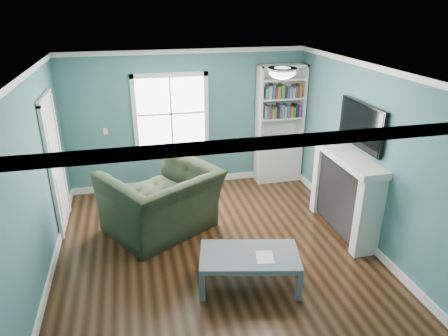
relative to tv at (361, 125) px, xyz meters
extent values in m
plane|color=black|center=(-2.20, -0.20, -1.72)|extent=(5.00, 5.00, 0.00)
plane|color=#3B7279|center=(-2.20, 2.30, -0.43)|extent=(4.50, 0.00, 4.50)
plane|color=#3B7279|center=(-2.20, -2.70, -0.43)|extent=(4.50, 0.00, 4.50)
plane|color=#3B7279|center=(-4.45, -0.20, -0.43)|extent=(0.00, 5.00, 5.00)
plane|color=#3B7279|center=(0.05, -0.20, -0.43)|extent=(0.00, 5.00, 5.00)
plane|color=white|center=(-2.20, -0.20, 0.88)|extent=(5.00, 5.00, 0.00)
cube|color=white|center=(-2.20, 2.28, -1.66)|extent=(4.50, 0.03, 0.12)
cube|color=white|center=(-4.44, -0.20, -1.66)|extent=(0.03, 5.00, 0.12)
cube|color=white|center=(0.03, -0.20, -1.66)|extent=(0.03, 5.00, 0.12)
cube|color=white|center=(-2.20, 2.28, 0.84)|extent=(4.50, 0.04, 0.08)
cube|color=white|center=(-2.20, -2.68, 0.84)|extent=(4.50, 0.04, 0.08)
cube|color=white|center=(-4.43, -0.20, 0.84)|extent=(0.04, 5.00, 0.08)
cube|color=white|center=(0.03, -0.20, 0.84)|extent=(0.04, 5.00, 0.08)
cube|color=white|center=(-2.50, 2.29, -0.27)|extent=(1.24, 0.01, 1.34)
cube|color=white|center=(-3.16, 2.28, -0.27)|extent=(0.08, 0.06, 1.50)
cube|color=white|center=(-1.84, 2.28, -0.27)|extent=(0.08, 0.06, 1.50)
cube|color=white|center=(-2.50, 2.28, -0.98)|extent=(1.40, 0.06, 0.08)
cube|color=white|center=(-2.50, 2.28, 0.44)|extent=(1.40, 0.06, 0.08)
cube|color=white|center=(-2.50, 2.28, -0.27)|extent=(1.24, 0.03, 0.03)
cube|color=white|center=(-2.50, 2.28, -0.27)|extent=(0.03, 0.03, 1.34)
cube|color=silver|center=(-0.43, 2.10, -1.27)|extent=(0.90, 0.35, 0.90)
cube|color=silver|center=(-0.86, 2.10, -0.12)|extent=(0.04, 0.35, 1.40)
cube|color=silver|center=(0.00, 2.10, -0.12)|extent=(0.04, 0.35, 1.40)
cube|color=silver|center=(-0.43, 2.26, -0.12)|extent=(0.90, 0.02, 1.40)
cube|color=silver|center=(-0.43, 2.10, 0.55)|extent=(0.90, 0.35, 0.04)
cube|color=silver|center=(-0.43, 2.10, -0.80)|extent=(0.84, 0.33, 0.03)
cube|color=silver|center=(-0.43, 2.10, -0.42)|extent=(0.84, 0.33, 0.03)
cube|color=silver|center=(-0.43, 2.10, -0.04)|extent=(0.84, 0.33, 0.03)
cube|color=silver|center=(-0.43, 2.10, 0.32)|extent=(0.84, 0.33, 0.03)
cube|color=tan|center=(-0.43, 2.08, -0.30)|extent=(0.70, 0.25, 0.22)
cube|color=#264C8C|center=(-0.43, 2.08, 0.08)|extent=(0.70, 0.25, 0.22)
cylinder|color=beige|center=(-0.43, 2.05, 0.46)|extent=(0.26, 0.06, 0.26)
cube|color=black|center=(-0.11, 0.00, -1.12)|extent=(0.30, 1.20, 1.10)
cube|color=black|center=(-0.13, 0.00, -1.32)|extent=(0.22, 0.65, 0.70)
cube|color=silver|center=(-0.13, -0.67, -1.12)|extent=(0.36, 0.16, 1.20)
cube|color=silver|center=(-0.13, 0.67, -1.12)|extent=(0.36, 0.16, 1.20)
cube|color=silver|center=(-0.15, 0.00, -0.47)|extent=(0.44, 1.58, 0.10)
cube|color=black|center=(0.00, 0.00, 0.00)|extent=(0.06, 1.10, 0.65)
cube|color=silver|center=(-4.43, 1.20, -0.70)|extent=(0.04, 0.80, 2.05)
cube|color=white|center=(-4.42, 0.75, -0.70)|extent=(0.05, 0.08, 2.13)
cube|color=white|center=(-4.42, 1.65, -0.70)|extent=(0.05, 0.08, 2.13)
cube|color=white|center=(-4.42, 1.20, 0.36)|extent=(0.05, 0.98, 0.08)
sphere|color=#BF8C3F|center=(-4.37, 1.50, -0.77)|extent=(0.07, 0.07, 0.07)
ellipsoid|color=white|center=(-1.30, -0.10, 0.82)|extent=(0.34, 0.34, 0.15)
cylinder|color=white|center=(-1.30, -0.10, 0.86)|extent=(0.38, 0.38, 0.03)
cube|color=white|center=(-3.70, 2.28, -0.52)|extent=(0.08, 0.01, 0.12)
imported|color=black|center=(-2.88, 0.65, -1.04)|extent=(1.87, 1.68, 1.37)
cube|color=#545D65|center=(-2.57, -1.10, -1.53)|extent=(0.08, 0.08, 0.38)
cube|color=#545D65|center=(-1.42, -1.36, -1.53)|extent=(0.08, 0.08, 0.38)
cube|color=#545D65|center=(-2.43, -0.50, -1.53)|extent=(0.08, 0.08, 0.38)
cube|color=#545D65|center=(-1.29, -0.76, -1.53)|extent=(0.08, 0.08, 0.38)
cube|color=slate|center=(-1.93, -0.93, -1.31)|extent=(1.36, 0.94, 0.07)
cube|color=white|center=(-1.76, -1.03, -1.27)|extent=(0.26, 0.30, 0.00)
camera|label=1|loc=(-3.20, -4.93, 1.67)|focal=32.00mm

